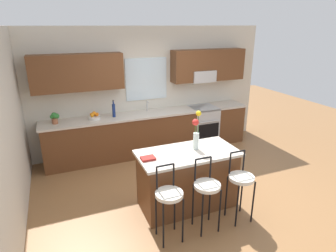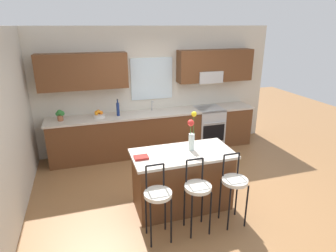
# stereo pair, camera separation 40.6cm
# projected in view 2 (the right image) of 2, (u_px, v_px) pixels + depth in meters

# --- Properties ---
(ground_plane) EXTENTS (14.00, 14.00, 0.00)m
(ground_plane) POSITION_uv_depth(u_px,v_px,m) (181.00, 190.00, 4.96)
(ground_plane) COLOR olive
(wall_left) EXTENTS (0.12, 4.60, 2.70)m
(wall_left) POSITION_uv_depth(u_px,v_px,m) (7.00, 126.00, 4.07)
(wall_left) COLOR beige
(wall_left) RESTS_ON ground
(back_wall_assembly) EXTENTS (5.60, 0.50, 2.70)m
(back_wall_assembly) POSITION_uv_depth(u_px,v_px,m) (153.00, 83.00, 6.25)
(back_wall_assembly) COLOR beige
(back_wall_assembly) RESTS_ON ground
(counter_run) EXTENTS (4.56, 0.64, 0.92)m
(counter_run) POSITION_uv_depth(u_px,v_px,m) (156.00, 132.00, 6.34)
(counter_run) COLOR brown
(counter_run) RESTS_ON ground
(sink_faucet) EXTENTS (0.02, 0.13, 0.23)m
(sink_faucet) POSITION_uv_depth(u_px,v_px,m) (152.00, 104.00, 6.25)
(sink_faucet) COLOR #B7BABC
(sink_faucet) RESTS_ON counter_run
(oven_range) EXTENTS (0.60, 0.64, 0.92)m
(oven_range) POSITION_uv_depth(u_px,v_px,m) (208.00, 127.00, 6.67)
(oven_range) COLOR #B7BABC
(oven_range) RESTS_ON ground
(kitchen_island) EXTENTS (1.52, 0.77, 0.92)m
(kitchen_island) POSITION_uv_depth(u_px,v_px,m) (182.00, 180.00, 4.38)
(kitchen_island) COLOR brown
(kitchen_island) RESTS_ON ground
(bar_stool_near) EXTENTS (0.36, 0.36, 1.04)m
(bar_stool_near) POSITION_uv_depth(u_px,v_px,m) (158.00, 197.00, 3.63)
(bar_stool_near) COLOR black
(bar_stool_near) RESTS_ON ground
(bar_stool_middle) EXTENTS (0.36, 0.36, 1.04)m
(bar_stool_middle) POSITION_uv_depth(u_px,v_px,m) (198.00, 190.00, 3.79)
(bar_stool_middle) COLOR black
(bar_stool_middle) RESTS_ON ground
(bar_stool_far) EXTENTS (0.36, 0.36, 1.04)m
(bar_stool_far) POSITION_uv_depth(u_px,v_px,m) (234.00, 184.00, 3.94)
(bar_stool_far) COLOR black
(bar_stool_far) RESTS_ON ground
(flower_vase) EXTENTS (0.14, 0.10, 0.61)m
(flower_vase) POSITION_uv_depth(u_px,v_px,m) (192.00, 133.00, 4.23)
(flower_vase) COLOR silver
(flower_vase) RESTS_ON kitchen_island
(cookbook) EXTENTS (0.20, 0.15, 0.03)m
(cookbook) POSITION_uv_depth(u_px,v_px,m) (141.00, 157.00, 4.04)
(cookbook) COLOR maroon
(cookbook) RESTS_ON kitchen_island
(fruit_bowl_oranges) EXTENTS (0.24, 0.24, 0.16)m
(fruit_bowl_oranges) POSITION_uv_depth(u_px,v_px,m) (99.00, 115.00, 5.83)
(fruit_bowl_oranges) COLOR silver
(fruit_bowl_oranges) RESTS_ON counter_run
(bottle_olive_oil) EXTENTS (0.06, 0.06, 0.35)m
(bottle_olive_oil) POSITION_uv_depth(u_px,v_px,m) (118.00, 109.00, 5.91)
(bottle_olive_oil) COLOR navy
(bottle_olive_oil) RESTS_ON counter_run
(potted_plant_small) EXTENTS (0.17, 0.12, 0.22)m
(potted_plant_small) POSITION_uv_depth(u_px,v_px,m) (60.00, 115.00, 5.60)
(potted_plant_small) COLOR #9E5B3D
(potted_plant_small) RESTS_ON counter_run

